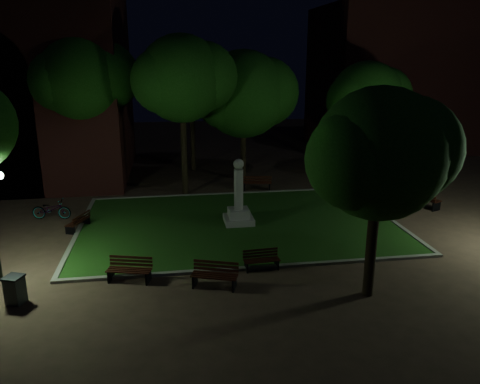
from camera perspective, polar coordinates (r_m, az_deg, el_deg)
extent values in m
plane|color=#493327|center=(21.21, 0.65, -5.78)|extent=(80.00, 80.00, 0.00)
cube|color=#204915|center=(23.04, -0.17, -3.84)|extent=(15.00, 10.00, 0.08)
cube|color=slate|center=(18.40, 2.25, -9.19)|extent=(15.40, 0.20, 0.12)
cube|color=slate|center=(27.83, -1.74, -0.22)|extent=(15.40, 0.20, 0.12)
cube|color=slate|center=(23.22, -19.11, -4.57)|extent=(0.20, 10.00, 0.12)
cube|color=slate|center=(25.25, 17.16, -2.72)|extent=(0.20, 10.00, 0.12)
cube|color=gray|center=(22.98, -0.17, -3.39)|extent=(1.40, 1.40, 0.30)
cube|color=gray|center=(22.86, -0.17, -2.57)|extent=(1.00, 1.00, 0.40)
cylinder|color=gray|center=(22.50, -0.17, 0.32)|extent=(0.44, 0.44, 2.00)
sphere|color=gray|center=(22.19, -0.17, 3.43)|extent=(0.50, 0.50, 0.50)
plane|color=orange|center=(31.95, -26.67, 6.53)|extent=(6.30, 0.00, 6.30)
cube|color=#4F1F1C|center=(44.79, 20.04, 12.83)|extent=(16.00, 10.00, 12.00)
cylinder|color=black|center=(27.56, -6.82, 5.00)|extent=(0.36, 0.36, 5.26)
sphere|color=#1D5315|center=(27.07, -7.12, 13.55)|extent=(4.91, 4.91, 4.91)
sphere|color=#1D5315|center=(27.33, -4.49, 13.86)|extent=(3.93, 3.93, 3.93)
sphere|color=#1D5315|center=(26.76, -9.25, 13.22)|extent=(3.69, 3.69, 3.69)
cylinder|color=black|center=(30.52, 0.41, 5.00)|extent=(0.36, 0.36, 3.98)
sphere|color=#1D5315|center=(30.02, 0.43, 11.83)|extent=(5.50, 5.50, 5.50)
sphere|color=#1D5315|center=(30.46, 2.98, 12.06)|extent=(4.40, 4.40, 4.40)
sphere|color=#1D5315|center=(29.57, -1.63, 11.56)|extent=(4.13, 4.13, 4.13)
cylinder|color=black|center=(32.25, 14.73, 4.99)|extent=(0.36, 0.36, 3.89)
sphere|color=#1D5315|center=(31.79, 15.17, 10.96)|extent=(4.75, 4.75, 4.75)
sphere|color=#1D5315|center=(32.45, 17.00, 11.09)|extent=(3.80, 3.80, 3.80)
sphere|color=#1D5315|center=(31.15, 13.75, 10.77)|extent=(3.56, 3.56, 3.56)
cylinder|color=black|center=(16.43, 15.72, -6.26)|extent=(0.36, 0.36, 3.68)
sphere|color=#1D5315|center=(15.54, 16.60, 4.48)|extent=(4.31, 4.31, 4.31)
sphere|color=#1D5315|center=(16.18, 19.80, 5.00)|extent=(3.45, 3.45, 3.45)
sphere|color=#1D5315|center=(14.94, 14.05, 3.83)|extent=(3.23, 3.23, 3.23)
cylinder|color=black|center=(29.51, -18.08, 5.00)|extent=(0.36, 0.36, 5.20)
sphere|color=#1D5315|center=(29.04, -18.81, 12.99)|extent=(5.07, 5.07, 5.07)
sphere|color=#1D5315|center=(29.05, -16.24, 13.40)|extent=(4.06, 4.06, 4.06)
sphere|color=#1D5315|center=(28.94, -20.91, 12.58)|extent=(3.80, 3.80, 3.80)
cylinder|color=black|center=(33.69, -5.80, 6.80)|extent=(0.36, 0.36, 4.92)
sphere|color=#1D5315|center=(33.28, -5.98, 13.03)|extent=(4.03, 4.03, 4.03)
sphere|color=#1D5315|center=(33.54, -4.24, 13.27)|extent=(3.22, 3.22, 3.22)
sphere|color=#1D5315|center=(32.96, -7.38, 12.78)|extent=(3.02, 3.02, 3.02)
cylinder|color=black|center=(30.24, -22.53, 4.24)|extent=(0.12, 0.12, 4.60)
cylinder|color=black|center=(29.90, -23.01, 8.55)|extent=(0.90, 0.08, 0.08)
sphere|color=#D8FFD8|center=(30.01, -23.85, 8.48)|extent=(0.28, 0.28, 0.28)
sphere|color=#D8FFD8|center=(29.79, -22.16, 8.62)|extent=(0.28, 0.28, 0.28)
cylinder|color=black|center=(33.31, 16.13, 5.62)|extent=(0.12, 0.12, 4.33)
cylinder|color=black|center=(33.01, 16.43, 9.31)|extent=(0.90, 0.08, 0.08)
sphere|color=#D8FFD8|center=(32.82, 15.71, 9.32)|extent=(0.28, 0.28, 0.28)
sphere|color=#D8FFD8|center=(33.20, 17.14, 9.28)|extent=(0.28, 0.28, 0.28)
cube|color=black|center=(17.17, -5.52, -10.60)|extent=(0.25, 0.56, 0.45)
cube|color=black|center=(16.85, -0.70, -11.07)|extent=(0.25, 0.56, 0.45)
cube|color=black|center=(16.69, -3.33, -10.46)|extent=(1.59, 0.64, 0.04)
cube|color=black|center=(16.82, -3.21, -10.25)|extent=(1.59, 0.64, 0.04)
cube|color=black|center=(16.94, -3.09, -10.03)|extent=(1.59, 0.64, 0.04)
cube|color=black|center=(17.07, -2.98, -9.82)|extent=(1.59, 0.64, 0.04)
cube|color=black|center=(17.08, -2.93, -9.42)|extent=(1.58, 0.61, 0.10)
cube|color=black|center=(17.01, -2.94, -8.98)|extent=(1.58, 0.61, 0.10)
cube|color=black|center=(16.95, -2.95, -8.54)|extent=(1.58, 0.61, 0.10)
cube|color=black|center=(18.18, 0.77, -9.04)|extent=(0.08, 0.48, 0.38)
cube|color=black|center=(18.48, 4.50, -8.66)|extent=(0.08, 0.48, 0.38)
cube|color=black|center=(18.07, 2.82, -8.53)|extent=(1.40, 0.17, 0.03)
cube|color=black|center=(18.17, 2.72, -8.37)|extent=(1.40, 0.17, 0.03)
cube|color=black|center=(18.28, 2.62, -8.22)|extent=(1.40, 0.17, 0.03)
cube|color=black|center=(18.39, 2.52, -8.07)|extent=(1.40, 0.17, 0.03)
cube|color=black|center=(18.40, 2.48, -7.75)|extent=(1.40, 0.14, 0.08)
cube|color=black|center=(18.35, 2.48, -7.40)|extent=(1.40, 0.14, 0.08)
cube|color=black|center=(18.30, 2.49, -7.05)|extent=(1.40, 0.14, 0.08)
cube|color=black|center=(18.10, -15.46, -9.70)|extent=(0.21, 0.55, 0.45)
cube|color=black|center=(17.64, -11.11, -10.10)|extent=(0.21, 0.55, 0.45)
cube|color=black|center=(17.57, -13.61, -9.53)|extent=(1.59, 0.52, 0.04)
cube|color=black|center=(17.69, -13.45, -9.34)|extent=(1.59, 0.52, 0.04)
cube|color=black|center=(17.81, -13.30, -9.14)|extent=(1.59, 0.52, 0.04)
cube|color=black|center=(17.93, -13.15, -8.95)|extent=(1.59, 0.52, 0.04)
cube|color=black|center=(17.94, -13.11, -8.58)|extent=(1.58, 0.48, 0.10)
cube|color=black|center=(17.88, -13.14, -8.17)|extent=(1.58, 0.48, 0.10)
cube|color=black|center=(17.82, -13.17, -7.75)|extent=(1.58, 0.48, 0.10)
cube|color=black|center=(24.07, -18.35, -3.41)|extent=(0.49, 0.24, 0.40)
cube|color=black|center=(23.06, -19.98, -4.43)|extent=(0.49, 0.24, 0.40)
cube|color=black|center=(23.60, -19.61, -3.38)|extent=(0.62, 1.39, 0.04)
cube|color=black|center=(23.53, -19.34, -3.41)|extent=(0.62, 1.39, 0.04)
cube|color=black|center=(23.46, -19.08, -3.44)|extent=(0.62, 1.39, 0.04)
cube|color=black|center=(23.40, -18.81, -3.47)|extent=(0.62, 1.39, 0.04)
cube|color=black|center=(23.34, -18.72, -3.27)|extent=(0.60, 1.38, 0.09)
cube|color=black|center=(23.30, -18.75, -2.97)|extent=(0.60, 1.38, 0.09)
cube|color=black|center=(23.26, -18.78, -2.67)|extent=(0.60, 1.38, 0.09)
cube|color=black|center=(27.01, 22.81, -1.62)|extent=(0.61, 0.32, 0.51)
cube|color=black|center=(27.90, 20.14, -0.79)|extent=(0.61, 0.32, 0.51)
cube|color=black|center=(27.57, 21.82, -0.59)|extent=(0.83, 1.72, 0.05)
cube|color=black|center=(27.45, 21.62, -0.64)|extent=(0.83, 1.72, 0.05)
cube|color=black|center=(27.32, 21.42, -0.70)|extent=(0.83, 1.72, 0.05)
cube|color=black|center=(27.19, 21.22, -0.75)|extent=(0.83, 1.72, 0.05)
cube|color=black|center=(27.11, 21.16, -0.54)|extent=(0.80, 1.71, 0.11)
cube|color=black|center=(27.07, 21.19, -0.22)|extent=(0.80, 1.71, 0.11)
cube|color=black|center=(27.02, 21.23, 0.11)|extent=(0.80, 1.71, 0.11)
cube|color=black|center=(28.78, 3.60, 0.68)|extent=(0.17, 0.61, 0.48)
cube|color=black|center=(28.75, 0.54, 0.70)|extent=(0.17, 0.61, 0.48)
cube|color=black|center=(28.92, 2.07, 1.30)|extent=(1.74, 0.40, 0.04)
cube|color=black|center=(28.77, 2.07, 1.22)|extent=(1.74, 0.40, 0.04)
cube|color=black|center=(28.62, 2.08, 1.14)|extent=(1.74, 0.40, 0.04)
cube|color=black|center=(28.48, 2.08, 1.06)|extent=(1.74, 0.40, 0.04)
cube|color=black|center=(28.38, 2.09, 1.24)|extent=(1.74, 0.37, 0.11)
cube|color=black|center=(28.34, 2.09, 1.54)|extent=(1.74, 0.37, 0.11)
cube|color=black|center=(28.31, 2.09, 1.84)|extent=(1.74, 0.37, 0.11)
cube|color=black|center=(17.57, -25.73, -10.76)|extent=(0.66, 0.66, 0.92)
cube|color=black|center=(17.37, -25.93, -9.32)|extent=(0.74, 0.74, 0.06)
imported|color=black|center=(25.46, -22.00, -1.96)|extent=(2.04, 0.98, 1.03)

